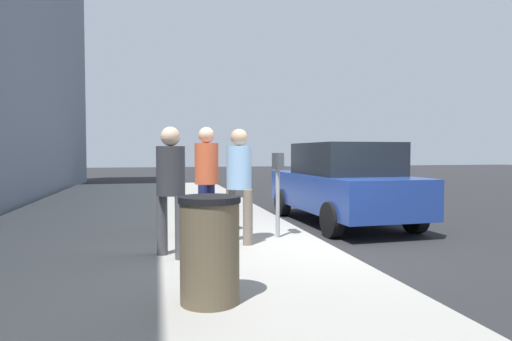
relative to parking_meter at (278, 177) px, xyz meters
name	(u,v)px	position (x,y,z in m)	size (l,w,h in m)	color
ground_plane	(327,252)	(-0.59, -0.64, -1.17)	(80.00, 80.00, 0.00)	#232326
sidewalk_slab	(129,258)	(-0.59, 2.36, -1.09)	(28.00, 6.00, 0.15)	gray
parking_meter	(278,177)	(0.00, 0.00, 0.00)	(0.36, 0.12, 1.41)	gray
pedestrian_at_meter	(239,176)	(-0.31, 0.71, 0.04)	(0.48, 0.39, 1.78)	#726656
pedestrian_bystander	(171,180)	(-0.99, 1.78, 0.03)	(0.45, 0.39, 1.77)	#47474C
parking_officer	(207,171)	(0.45, 1.13, 0.09)	(0.51, 0.40, 1.85)	#191E4C
parked_sedan_near	(342,183)	(1.88, -1.99, -0.27)	(4.47, 2.10, 1.77)	navy
trash_bin	(210,249)	(-2.90, 1.48, -0.51)	(0.59, 0.59, 1.01)	brown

